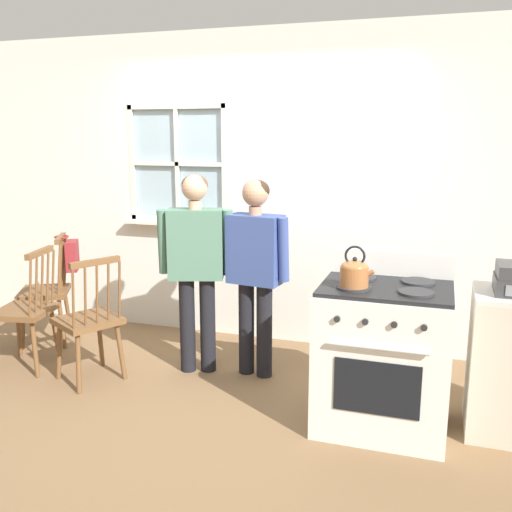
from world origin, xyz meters
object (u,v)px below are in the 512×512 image
chair_by_window (47,293)px  chair_center_cluster (27,312)px  potted_plant (193,215)px  person_teen_center (255,260)px  kettle (355,272)px  person_elderly_left (196,256)px  handbag (72,255)px  stove (383,355)px  chair_near_wall (89,322)px

chair_by_window → chair_center_cluster: (0.21, -0.52, 0.00)m
chair_by_window → potted_plant: potted_plant is taller
chair_by_window → person_teen_center: person_teen_center is taller
kettle → chair_by_window: bearing=165.4°
person_elderly_left → handbag: bearing=149.9°
stove → person_teen_center: bearing=153.4°
person_elderly_left → kettle: size_ratio=6.22×
chair_by_window → chair_center_cluster: same height
kettle → handbag: 2.73m
handbag → chair_by_window: bearing=-152.1°
chair_by_window → stove: stove is taller
kettle → chair_center_cluster: bearing=175.3°
chair_center_cluster → person_teen_center: size_ratio=0.64×
chair_center_cluster → person_elderly_left: person_elderly_left is taller
chair_center_cluster → kettle: 2.66m
person_teen_center → handbag: 1.78m
chair_near_wall → person_teen_center: 1.32m
chair_center_cluster → handbag: 0.71m
chair_near_wall → stove: bearing=118.6°
person_teen_center → kettle: bearing=-29.8°
chair_by_window → person_elderly_left: size_ratio=0.63×
chair_center_cluster → stove: stove is taller
chair_near_wall → kettle: 2.06m
chair_near_wall → person_elderly_left: bearing=150.0°
person_teen_center → kettle: size_ratio=6.09×
chair_near_wall → handbag: size_ratio=3.13×
chair_by_window → person_elderly_left: person_elderly_left is taller
chair_by_window → person_elderly_left: 1.60m
chair_by_window → chair_center_cluster: bearing=-5.5°
person_elderly_left → potted_plant: person_elderly_left is taller
chair_by_window → stove: 3.04m
chair_near_wall → chair_center_cluster: 0.62m
chair_center_cluster → potted_plant: 1.62m
chair_near_wall → handbag: (-0.62, 0.69, 0.33)m
person_teen_center → stove: (1.01, -0.51, -0.43)m
chair_by_window → person_teen_center: 2.02m
stove → kettle: kettle is taller
chair_by_window → stove: (2.98, -0.60, 0.02)m
person_elderly_left → handbag: 1.35m
person_elderly_left → handbag: (-1.31, 0.27, -0.14)m
stove → chair_by_window: bearing=168.6°
person_elderly_left → stove: bearing=-34.9°
chair_center_cluster → kettle: kettle is taller
potted_plant → handbag: 1.12m
potted_plant → handbag: bearing=-150.4°
stove → handbag: bearing=165.7°
chair_center_cluster → handbag: bearing=169.5°
person_elderly_left → kettle: person_elderly_left is taller
chair_center_cluster → potted_plant: (0.93, 1.16, 0.65)m
person_teen_center → stove: 1.21m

